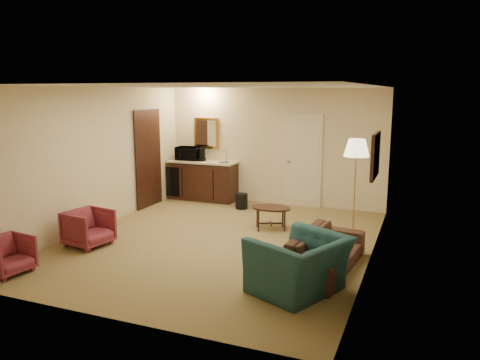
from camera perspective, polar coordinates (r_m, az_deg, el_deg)
The scene contains 12 objects.
ground at distance 8.08m, azimuth -2.55°, elevation -7.43°, with size 6.00×6.00×0.00m, color olive.
room_walls at distance 8.46m, azimuth -1.10°, elevation 5.30°, with size 5.02×6.01×2.61m.
wetbar_cabinet at distance 11.04m, azimuth -4.57°, elevation -0.05°, with size 1.64×0.58×0.92m, color #341810.
sofa at distance 6.83m, azimuth 10.39°, elevation -7.83°, with size 1.87×0.54×0.73m, color black.
teal_armchair at distance 6.01m, azimuth 7.23°, elevation -9.10°, with size 1.12×0.73×0.98m, color #1D4748.
rose_chair_near at distance 8.13m, azimuth -17.99°, elevation -5.38°, with size 0.65×0.61×0.67m, color maroon.
rose_chair_far at distance 7.36m, azimuth -26.51°, elevation -8.02°, with size 0.57×0.53×0.59m, color maroon.
coffee_table at distance 8.71m, azimuth 3.77°, elevation -4.64°, with size 0.74×0.50×0.43m, color black.
floor_lamp at distance 8.63m, azimuth 13.83°, elevation -0.70°, with size 0.45×0.45×1.71m, color #AC8139.
waste_bin at distance 10.20m, azimuth 0.19°, elevation -2.59°, with size 0.27×0.27×0.33m, color black.
microwave at distance 11.16m, azimuth -6.30°, elevation 3.42°, with size 0.56×0.31×0.38m, color black.
coffee_maker at distance 10.97m, azimuth -4.69°, elevation 3.12°, with size 0.16×0.16×0.30m, color black.
Camera 1 is at (3.18, -6.99, 2.52)m, focal length 35.00 mm.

